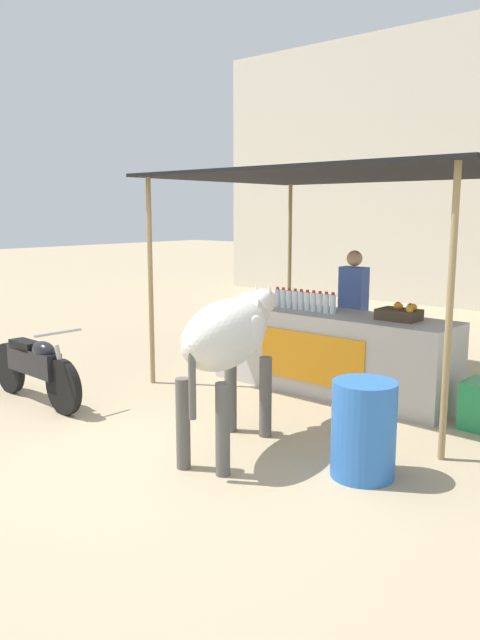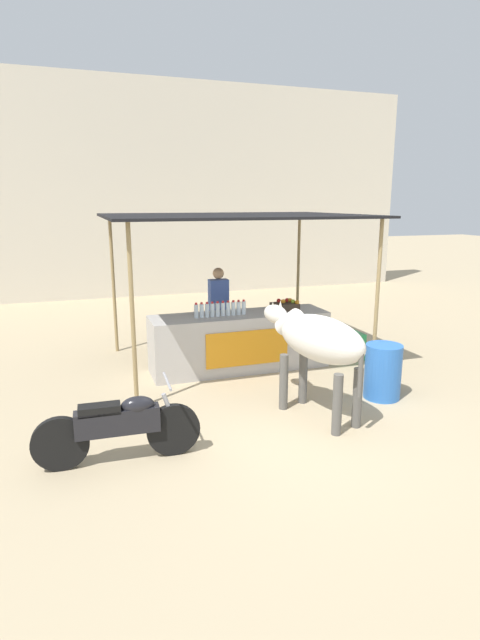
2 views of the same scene
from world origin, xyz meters
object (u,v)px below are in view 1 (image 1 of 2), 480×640
fruit_crate (400,313)px  vendor_behind_counter (353,313)px  water_barrel (364,429)px  stall_counter (330,352)px  cow (230,338)px  motorcycle_parked (35,366)px

fruit_crate → vendor_behind_counter: bearing=145.2°
fruit_crate → water_barrel: 2.17m
stall_counter → cow: size_ratio=1.63×
vendor_behind_counter → cow: bearing=-80.7°
vendor_behind_counter → motorcycle_parked: size_ratio=0.92×
vendor_behind_counter → cow: (0.48, -2.91, 0.18)m
water_barrel → motorcycle_parked: 3.84m
motorcycle_parked → fruit_crate: bearing=40.2°
stall_counter → cow: bearing=-81.3°
vendor_behind_counter → motorcycle_parked: (-2.10, -3.31, -0.42)m
stall_counter → vendor_behind_counter: (-0.14, 0.75, 0.37)m
stall_counter → motorcycle_parked: 3.40m
cow → fruit_crate: bearing=76.7°
motorcycle_parked → vendor_behind_counter: bearing=57.7°
stall_counter → cow: (0.33, -2.15, 0.55)m
motorcycle_parked → water_barrel: bearing=9.9°
fruit_crate → motorcycle_parked: bearing=-139.8°
water_barrel → vendor_behind_counter: bearing=122.5°
fruit_crate → cow: bearing=-103.3°
stall_counter → water_barrel: stall_counter is taller
vendor_behind_counter → fruit_crate: bearing=-34.8°
stall_counter → fruit_crate: 1.02m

